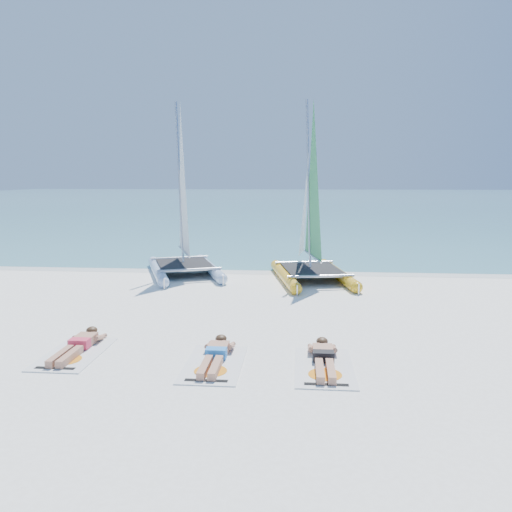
{
  "coord_description": "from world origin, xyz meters",
  "views": [
    {
      "loc": [
        1.55,
        -11.61,
        3.25
      ],
      "look_at": [
        0.46,
        1.2,
        1.2
      ],
      "focal_mm": 35.0,
      "sensor_mm": 36.0,
      "label": 1
    }
  ],
  "objects_px": {
    "towel_a": "(74,353)",
    "sunbather_c": "(324,357)",
    "sunbather_a": "(79,344)",
    "sunbather_b": "(216,354)",
    "catamaran_yellow": "(310,220)",
    "catamaran_blue": "(183,221)",
    "towel_b": "(214,364)",
    "towel_c": "(324,367)"
  },
  "relations": [
    {
      "from": "sunbather_b",
      "to": "sunbather_c",
      "type": "relative_size",
      "value": 1.0
    },
    {
      "from": "catamaran_blue",
      "to": "catamaran_yellow",
      "type": "distance_m",
      "value": 4.21
    },
    {
      "from": "towel_a",
      "to": "towel_b",
      "type": "height_order",
      "value": "same"
    },
    {
      "from": "catamaran_yellow",
      "to": "towel_b",
      "type": "xyz_separation_m",
      "value": [
        -1.8,
        -7.83,
        -1.86
      ]
    },
    {
      "from": "sunbather_b",
      "to": "sunbather_c",
      "type": "bearing_deg",
      "value": 0.26
    },
    {
      "from": "sunbather_b",
      "to": "towel_c",
      "type": "height_order",
      "value": "sunbather_b"
    },
    {
      "from": "towel_a",
      "to": "towel_b",
      "type": "bearing_deg",
      "value": -6.33
    },
    {
      "from": "sunbather_c",
      "to": "sunbather_b",
      "type": "bearing_deg",
      "value": -179.74
    },
    {
      "from": "catamaran_yellow",
      "to": "sunbather_c",
      "type": "height_order",
      "value": "catamaran_yellow"
    },
    {
      "from": "towel_a",
      "to": "towel_c",
      "type": "distance_m",
      "value": 4.59
    },
    {
      "from": "towel_a",
      "to": "sunbather_b",
      "type": "height_order",
      "value": "sunbather_b"
    },
    {
      "from": "catamaran_blue",
      "to": "sunbather_a",
      "type": "bearing_deg",
      "value": -112.85
    },
    {
      "from": "towel_a",
      "to": "catamaran_blue",
      "type": "bearing_deg",
      "value": 88.05
    },
    {
      "from": "sunbather_b",
      "to": "towel_c",
      "type": "xyz_separation_m",
      "value": [
        1.91,
        -0.18,
        -0.11
      ]
    },
    {
      "from": "towel_b",
      "to": "towel_c",
      "type": "distance_m",
      "value": 1.91
    },
    {
      "from": "catamaran_yellow",
      "to": "towel_c",
      "type": "height_order",
      "value": "catamaran_yellow"
    },
    {
      "from": "sunbather_a",
      "to": "sunbather_c",
      "type": "bearing_deg",
      "value": -3.59
    },
    {
      "from": "towel_c",
      "to": "sunbather_a",
      "type": "bearing_deg",
      "value": 174.03
    },
    {
      "from": "catamaran_yellow",
      "to": "sunbather_b",
      "type": "relative_size",
      "value": 3.43
    },
    {
      "from": "catamaran_blue",
      "to": "sunbather_b",
      "type": "xyz_separation_m",
      "value": [
        2.4,
        -7.89,
        -1.67
      ]
    },
    {
      "from": "catamaran_blue",
      "to": "towel_c",
      "type": "xyz_separation_m",
      "value": [
        4.32,
        -8.08,
        -1.78
      ]
    },
    {
      "from": "catamaran_yellow",
      "to": "towel_a",
      "type": "xyz_separation_m",
      "value": [
        -4.46,
        -7.54,
        -1.86
      ]
    },
    {
      "from": "towel_a",
      "to": "sunbather_c",
      "type": "xyz_separation_m",
      "value": [
        4.58,
        -0.1,
        0.11
      ]
    },
    {
      "from": "sunbather_c",
      "to": "towel_a",
      "type": "bearing_deg",
      "value": 178.81
    },
    {
      "from": "catamaran_yellow",
      "to": "sunbather_b",
      "type": "distance_m",
      "value": 8.04
    },
    {
      "from": "sunbather_a",
      "to": "towel_c",
      "type": "relative_size",
      "value": 0.93
    },
    {
      "from": "catamaran_blue",
      "to": "sunbather_c",
      "type": "height_order",
      "value": "catamaran_blue"
    },
    {
      "from": "towel_b",
      "to": "sunbather_c",
      "type": "height_order",
      "value": "sunbather_c"
    },
    {
      "from": "sunbather_a",
      "to": "sunbather_b",
      "type": "bearing_deg",
      "value": -6.33
    },
    {
      "from": "catamaran_blue",
      "to": "towel_b",
      "type": "relative_size",
      "value": 3.24
    },
    {
      "from": "catamaran_blue",
      "to": "sunbather_b",
      "type": "relative_size",
      "value": 3.47
    },
    {
      "from": "towel_b",
      "to": "catamaran_yellow",
      "type": "bearing_deg",
      "value": 77.09
    },
    {
      "from": "catamaran_blue",
      "to": "sunbather_a",
      "type": "xyz_separation_m",
      "value": [
        -0.27,
        -7.6,
        -1.67
      ]
    },
    {
      "from": "towel_b",
      "to": "sunbather_b",
      "type": "xyz_separation_m",
      "value": [
        -0.0,
        0.19,
        0.11
      ]
    },
    {
      "from": "catamaran_yellow",
      "to": "towel_b",
      "type": "bearing_deg",
      "value": -113.98
    },
    {
      "from": "catamaran_yellow",
      "to": "towel_c",
      "type": "distance_m",
      "value": 8.04
    },
    {
      "from": "towel_a",
      "to": "sunbather_c",
      "type": "relative_size",
      "value": 1.07
    },
    {
      "from": "catamaran_yellow",
      "to": "sunbather_b",
      "type": "xyz_separation_m",
      "value": [
        -1.8,
        -7.64,
        -1.75
      ]
    },
    {
      "from": "towel_a",
      "to": "towel_b",
      "type": "distance_m",
      "value": 2.69
    },
    {
      "from": "towel_c",
      "to": "sunbather_b",
      "type": "bearing_deg",
      "value": 174.52
    },
    {
      "from": "catamaran_blue",
      "to": "towel_a",
      "type": "distance_m",
      "value": 7.99
    },
    {
      "from": "towel_a",
      "to": "sunbather_c",
      "type": "bearing_deg",
      "value": -1.19
    }
  ]
}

